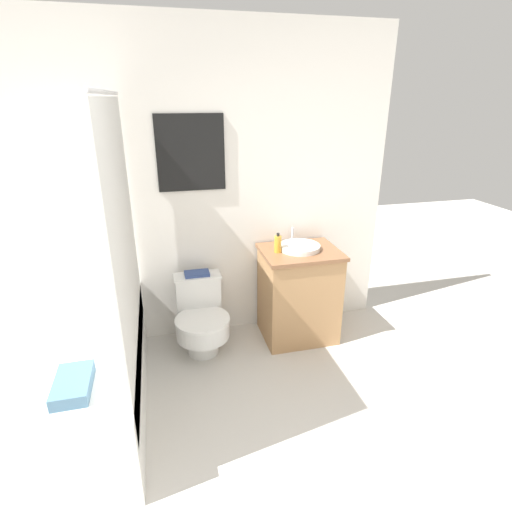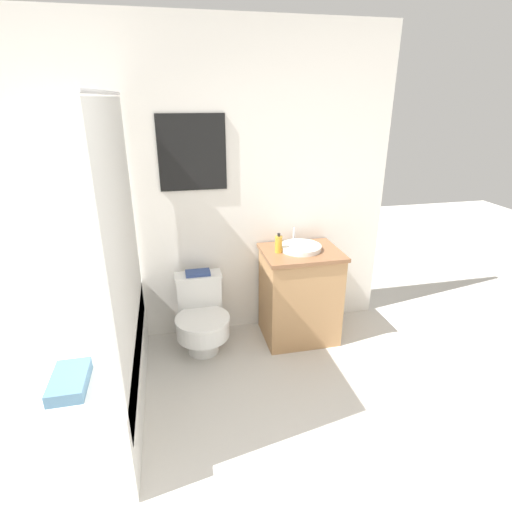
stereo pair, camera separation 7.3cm
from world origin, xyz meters
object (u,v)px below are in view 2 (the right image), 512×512
object	(u,v)px
soap_bottle	(279,244)
book_on_tank	(198,273)
toilet	(202,317)
sink	(301,247)

from	to	relation	value
soap_bottle	book_on_tank	bearing A→B (deg)	168.25
toilet	book_on_tank	world-z (taller)	book_on_tank
soap_bottle	toilet	bearing A→B (deg)	-178.59
toilet	soap_bottle	bearing A→B (deg)	1.41
book_on_tank	soap_bottle	bearing A→B (deg)	-11.75
sink	soap_bottle	xyz separation A→B (m)	(-0.19, -0.02, 0.05)
toilet	sink	bearing A→B (deg)	2.26
soap_bottle	book_on_tank	world-z (taller)	soap_bottle
sink	book_on_tank	bearing A→B (deg)	172.05
soap_bottle	sink	bearing A→B (deg)	5.12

